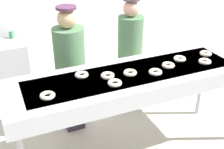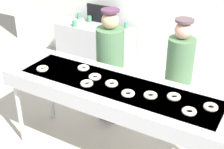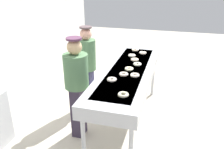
{
  "view_description": "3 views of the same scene",
  "coord_description": "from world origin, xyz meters",
  "views": [
    {
      "loc": [
        -1.28,
        -2.4,
        2.47
      ],
      "look_at": [
        -0.17,
        0.16,
        1.0
      ],
      "focal_mm": 46.35,
      "sensor_mm": 36.0,
      "label": 1
    },
    {
      "loc": [
        1.48,
        -2.63,
        2.82
      ],
      "look_at": [
        -0.23,
        0.3,
        1.0
      ],
      "focal_mm": 51.42,
      "sensor_mm": 36.0,
      "label": 2
    },
    {
      "loc": [
        -3.49,
        -0.69,
        2.47
      ],
      "look_at": [
        -0.28,
        0.2,
        1.06
      ],
      "focal_mm": 37.53,
      "sensor_mm": 36.0,
      "label": 3
    }
  ],
  "objects": [
    {
      "name": "ground_plane",
      "position": [
        0.0,
        0.0,
        0.0
      ],
      "size": [
        16.0,
        16.0,
        0.0
      ],
      "primitive_type": "plane",
      "color": "beige"
    },
    {
      "name": "sugar_donut_2",
      "position": [
        -0.05,
        -0.02,
        1.09
      ],
      "size": [
        0.16,
        0.16,
        0.04
      ],
      "primitive_type": "torus",
      "rotation": [
        0.0,
        0.0,
        1.42
      ],
      "color": "#F7F1C6",
      "rests_on": "fryer_conveyor"
    },
    {
      "name": "sugar_donut_6",
      "position": [
        1.01,
        0.06,
        1.09
      ],
      "size": [
        0.15,
        0.15,
        0.04
      ],
      "primitive_type": "torus",
      "rotation": [
        0.0,
        0.0,
        0.05
      ],
      "color": "#FDE6C5",
      "rests_on": "fryer_conveyor"
    },
    {
      "name": "sugar_donut_8",
      "position": [
        0.85,
        -0.11,
        1.09
      ],
      "size": [
        0.14,
        0.14,
        0.04
      ],
      "primitive_type": "torus",
      "rotation": [
        0.0,
        0.0,
        1.58
      ],
      "color": "#FCE2CA",
      "rests_on": "fryer_conveyor"
    },
    {
      "name": "sugar_donut_3",
      "position": [
        -0.93,
        -0.13,
        1.09
      ],
      "size": [
        0.19,
        0.19,
        0.04
      ],
      "primitive_type": "torus",
      "rotation": [
        0.0,
        0.0,
        1.07
      ],
      "color": "#F1ECC2",
      "rests_on": "fryer_conveyor"
    },
    {
      "name": "worker_baker",
      "position": [
        -0.49,
        0.7,
        0.96
      ],
      "size": [
        0.37,
        0.37,
        1.66
      ],
      "rotation": [
        0.0,
        0.0,
        3.33
      ],
      "color": "#31283B",
      "rests_on": "ground"
    },
    {
      "name": "sugar_donut_7",
      "position": [
        -0.28,
        -0.16,
        1.09
      ],
      "size": [
        0.17,
        0.17,
        0.04
      ],
      "primitive_type": "torus",
      "rotation": [
        0.0,
        0.0,
        1.83
      ],
      "color": "white",
      "rests_on": "fryer_conveyor"
    },
    {
      "name": "sugar_donut_5",
      "position": [
        0.2,
        -0.12,
        1.09
      ],
      "size": [
        0.2,
        0.2,
        0.04
      ],
      "primitive_type": "torus",
      "rotation": [
        0.0,
        0.0,
        0.76
      ],
      "color": "white",
      "rests_on": "fryer_conveyor"
    },
    {
      "name": "sugar_donut_9",
      "position": [
        0.63,
        0.06,
        1.09
      ],
      "size": [
        0.2,
        0.2,
        0.04
      ],
      "primitive_type": "torus",
      "rotation": [
        0.0,
        0.0,
        0.83
      ],
      "color": "#EFE3CE",
      "rests_on": "fryer_conveyor"
    },
    {
      "name": "sugar_donut_0",
      "position": [
        0.42,
        -0.03,
        1.09
      ],
      "size": [
        0.18,
        0.18,
        0.04
      ],
      "primitive_type": "torus",
      "rotation": [
        0.0,
        0.0,
        2.77
      ],
      "color": "#F7E1C2",
      "rests_on": "fryer_conveyor"
    },
    {
      "name": "worker_assistant",
      "position": [
        0.41,
        0.88,
        0.92
      ],
      "size": [
        0.34,
        0.34,
        1.63
      ],
      "rotation": [
        0.0,
        0.0,
        3.26
      ],
      "color": "#272747",
      "rests_on": "ground"
    },
    {
      "name": "sugar_donut_1",
      "position": [
        -0.29,
        0.01,
        1.09
      ],
      "size": [
        0.15,
        0.15,
        0.04
      ],
      "primitive_type": "torus",
      "rotation": [
        0.0,
        0.0,
        3.09
      ],
      "color": "#F9E1C9",
      "rests_on": "fryer_conveyor"
    },
    {
      "name": "fryer_conveyor",
      "position": [
        0.0,
        0.0,
        0.97
      ],
      "size": [
        2.69,
        0.78,
        1.07
      ],
      "color": "#B7BABF",
      "rests_on": "ground"
    },
    {
      "name": "sugar_donut_4",
      "position": [
        -0.52,
        0.13,
        1.09
      ],
      "size": [
        0.14,
        0.14,
        0.04
      ],
      "primitive_type": "torus",
      "rotation": [
        0.0,
        0.0,
        3.11
      ],
      "color": "#F3E3CF",
      "rests_on": "fryer_conveyor"
    }
  ]
}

